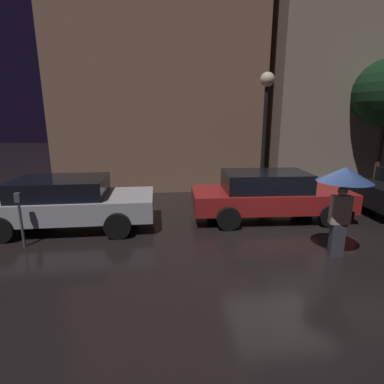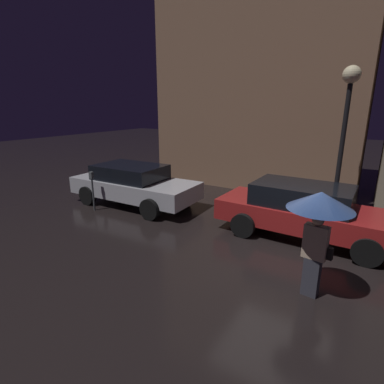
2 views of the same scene
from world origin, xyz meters
name	(u,v)px [view 1 (image 1 of 2)]	position (x,y,z in m)	size (l,w,h in m)	color
ground_plane	(281,238)	(0.00, 0.00, 0.00)	(60.00, 60.00, 0.00)	black
building_facade_left	(158,58)	(-3.08, 6.50, 5.36)	(8.44, 3.00, 10.73)	#8C664C
building_facade_right	(342,96)	(5.06, 6.50, 3.91)	(6.64, 3.00, 7.82)	gray
parked_car_silver	(67,202)	(-5.60, 1.29, 0.75)	(4.60, 2.05, 1.40)	#B7B7BF
parked_car_red	(269,194)	(0.17, 1.54, 0.75)	(4.71, 1.90, 1.44)	maroon
pedestrian_with_umbrella	(344,184)	(0.83, -1.06, 1.63)	(1.12, 1.12, 2.00)	#383842
parking_meter	(20,214)	(-6.30, 0.07, 0.82)	(0.12, 0.10, 1.32)	#4C5154
street_lamp_near	(266,107)	(0.63, 3.65, 3.35)	(0.49, 0.49, 4.49)	black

